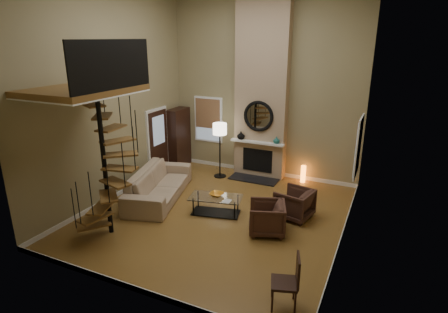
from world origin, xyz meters
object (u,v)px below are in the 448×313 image
at_px(hutch, 178,139).
at_px(armchair_far, 270,218).
at_px(floor_lamp, 220,133).
at_px(side_chair, 290,279).
at_px(armchair_near, 297,204).
at_px(coffee_table, 216,203).
at_px(accent_lamp, 303,174).
at_px(sofa, 159,184).

relative_size(hutch, armchair_far, 2.56).
height_order(hutch, floor_lamp, hutch).
bearing_deg(armchair_far, side_chair, 5.97).
xyz_separation_m(armchair_near, coffee_table, (-1.89, -0.63, -0.07)).
xyz_separation_m(armchair_near, floor_lamp, (-2.91, 1.73, 1.06)).
distance_m(armchair_near, coffee_table, 1.99).
distance_m(armchair_near, accent_lamp, 2.42).
height_order(hutch, armchair_near, hutch).
distance_m(hutch, sofa, 2.74).
height_order(sofa, armchair_far, sofa).
bearing_deg(coffee_table, armchair_near, 18.53).
bearing_deg(sofa, side_chair, -137.45).
bearing_deg(sofa, armchair_near, -99.44).
bearing_deg(accent_lamp, side_chair, -78.83).
bearing_deg(accent_lamp, sofa, -139.81).
bearing_deg(accent_lamp, armchair_far, -89.19).
bearing_deg(side_chair, accent_lamp, 101.17).
bearing_deg(accent_lamp, hutch, -176.19).
xyz_separation_m(armchair_far, accent_lamp, (-0.05, 3.33, -0.10)).
relative_size(hutch, floor_lamp, 1.17).
bearing_deg(sofa, accent_lamp, -65.61).
xyz_separation_m(armchair_near, side_chair, (0.67, -3.13, 0.17)).
height_order(floor_lamp, accent_lamp, floor_lamp).
bearing_deg(side_chair, armchair_far, 115.52).
distance_m(armchair_near, side_chair, 3.21).
bearing_deg(side_chair, floor_lamp, 126.37).
distance_m(hutch, floor_lamp, 1.83).
xyz_separation_m(armchair_far, side_chair, (1.04, -2.18, 0.17)).
bearing_deg(hutch, accent_lamp, 3.81).
xyz_separation_m(armchair_near, accent_lamp, (-0.42, 2.38, -0.10)).
bearing_deg(armchair_far, accent_lamp, 161.26).
xyz_separation_m(floor_lamp, accent_lamp, (2.49, 0.65, -1.16)).
distance_m(coffee_table, floor_lamp, 2.82).
bearing_deg(side_chair, sofa, 148.35).
bearing_deg(accent_lamp, coffee_table, -115.99).
height_order(armchair_near, armchair_far, armchair_near).
bearing_deg(coffee_table, accent_lamp, 64.01).
bearing_deg(armchair_far, coffee_table, -121.30).
relative_size(sofa, side_chair, 3.02).
relative_size(floor_lamp, accent_lamp, 3.24).
bearing_deg(floor_lamp, hutch, 167.94).
distance_m(coffee_table, side_chair, 3.59).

